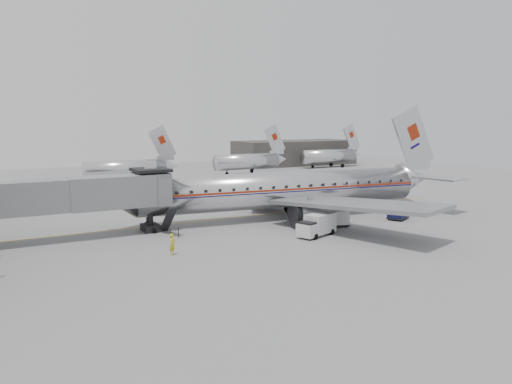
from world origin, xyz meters
TOP-DOWN VIEW (x-y plane):
  - ground at (0.00, 0.00)m, footprint 160.00×160.00m
  - hangar at (45.00, 60.00)m, footprint 30.00×12.00m
  - apron_line at (3.00, 6.00)m, footprint 60.00×0.15m
  - jet_bridge at (-16.66, 3.67)m, footprint 21.00×6.20m
  - distant_aircraft_near at (-1.79, 42.00)m, footprint 16.39×3.20m
  - distant_aircraft_mid at (24.21, 46.00)m, footprint 16.39×3.20m
  - distant_aircraft_far at (48.21, 50.00)m, footprint 16.39×3.20m
  - airliner at (6.82, 2.90)m, footprint 41.25×38.03m
  - service_van at (4.25, -6.21)m, footprint 4.81×3.16m
  - baggage_cart_navy at (16.98, -4.12)m, footprint 2.89×2.61m
  - baggage_cart_white at (8.75, -3.68)m, footprint 2.53×2.16m
  - ramp_worker at (-10.37, -6.00)m, footprint 0.78×0.78m

SIDE VIEW (x-z plane):
  - ground at x=0.00m, z-range 0.00..0.00m
  - apron_line at x=3.00m, z-range 0.00..0.01m
  - ramp_worker at x=-10.37m, z-range 0.00..1.82m
  - baggage_cart_white at x=8.75m, z-range 0.05..1.78m
  - baggage_cart_navy at x=16.98m, z-range 0.06..1.91m
  - service_van at x=4.25m, z-range 0.05..2.17m
  - distant_aircraft_near at x=-1.79m, z-range -2.40..7.86m
  - distant_aircraft_mid at x=24.21m, z-range -2.40..7.86m
  - distant_aircraft_far at x=48.21m, z-range -2.40..7.86m
  - hangar at x=45.00m, z-range 0.00..6.00m
  - airliner at x=6.82m, z-range -3.25..9.82m
  - jet_bridge at x=-16.66m, z-range 0.63..7.73m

